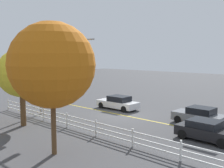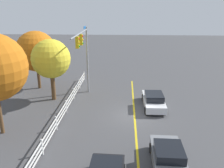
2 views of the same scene
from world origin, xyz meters
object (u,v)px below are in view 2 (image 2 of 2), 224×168
at_px(car_0, 154,100).
at_px(car_1, 168,157).
at_px(tree_1, 36,51).
at_px(tree_2, 51,59).

distance_m(car_0, car_1, 8.94).
bearing_deg(car_0, car_1, 178.41).
height_order(car_0, tree_1, tree_1).
height_order(car_1, tree_2, tree_2).
bearing_deg(car_1, tree_1, 43.72).
distance_m(car_0, tree_2, 10.73).
xyz_separation_m(car_0, car_1, (-8.94, 0.12, 0.02)).
distance_m(car_1, tree_1, 19.00).
height_order(car_0, tree_2, tree_2).
bearing_deg(tree_2, tree_1, 38.40).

